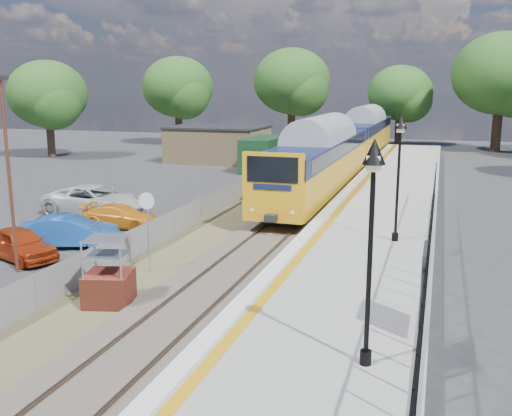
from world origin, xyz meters
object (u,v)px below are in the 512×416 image
at_px(car_red, 20,244).
at_px(car_yellow, 121,216).
at_px(car_white, 95,200).
at_px(carpark_lamp, 8,163).
at_px(car_blue, 69,231).
at_px(victorian_lamp_north, 400,148).
at_px(speed_sign, 147,219).
at_px(train, 348,143).
at_px(brick_plinth, 108,273).
at_px(victorian_lamp_south, 372,201).

bearing_deg(car_red, car_yellow, 11.92).
bearing_deg(car_white, car_yellow, -122.34).
relative_size(carpark_lamp, car_blue, 1.71).
xyz_separation_m(carpark_lamp, car_blue, (-0.24, 3.35, -3.24)).
height_order(victorian_lamp_north, car_white, victorian_lamp_north).
height_order(speed_sign, car_red, speed_sign).
xyz_separation_m(victorian_lamp_north, car_white, (-15.31, 3.85, -3.54)).
distance_m(train, car_yellow, 21.94).
relative_size(car_red, car_yellow, 0.98).
relative_size(brick_plinth, car_blue, 0.54).
height_order(train, speed_sign, train).
relative_size(victorian_lamp_south, car_blue, 1.15).
xyz_separation_m(victorian_lamp_south, victorian_lamp_north, (-0.20, 10.00, 0.00)).
bearing_deg(car_blue, victorian_lamp_south, -145.51).
xyz_separation_m(victorian_lamp_south, carpark_lamp, (-12.85, 4.93, -0.40)).
bearing_deg(speed_sign, carpark_lamp, -165.43).
distance_m(speed_sign, car_red, 5.67).
xyz_separation_m(speed_sign, carpark_lamp, (-4.56, -1.27, 1.90)).
distance_m(victorian_lamp_north, car_blue, 13.51).
distance_m(victorian_lamp_south, carpark_lamp, 13.77).
relative_size(victorian_lamp_south, speed_sign, 1.58).
height_order(brick_plinth, speed_sign, speed_sign).
height_order(brick_plinth, car_white, brick_plinth).
xyz_separation_m(car_red, car_white, (-1.72, 7.63, 0.14)).
bearing_deg(train, victorian_lamp_north, -76.74).
height_order(car_blue, car_yellow, car_blue).
distance_m(car_red, car_yellow, 5.75).
bearing_deg(car_red, victorian_lamp_south, -92.93).
xyz_separation_m(victorian_lamp_south, car_red, (-13.79, 6.22, -3.68)).
relative_size(victorian_lamp_south, train, 0.11).
relative_size(car_red, car_white, 0.66).
bearing_deg(victorian_lamp_south, car_blue, 147.68).
xyz_separation_m(speed_sign, car_yellow, (-4.55, 5.70, -1.46)).
distance_m(victorian_lamp_north, car_red, 14.57).
xyz_separation_m(train, car_red, (-8.29, -26.27, -1.73)).
height_order(train, carpark_lamp, carpark_lamp).
bearing_deg(car_white, brick_plinth, -140.92).
distance_m(victorian_lamp_south, train, 33.01).
bearing_deg(speed_sign, car_red, 178.80).
distance_m(victorian_lamp_north, train, 23.19).
bearing_deg(car_red, brick_plinth, -96.39).
xyz_separation_m(victorian_lamp_north, speed_sign, (-8.09, -3.80, -2.30)).
bearing_deg(car_red, car_blue, 2.74).
relative_size(victorian_lamp_north, brick_plinth, 2.15).
height_order(car_red, car_yellow, car_red).
distance_m(train, brick_plinth, 29.45).
relative_size(carpark_lamp, car_red, 1.89).
bearing_deg(brick_plinth, victorian_lamp_north, 41.17).
height_order(train, car_white, train).
bearing_deg(brick_plinth, carpark_lamp, 160.13).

